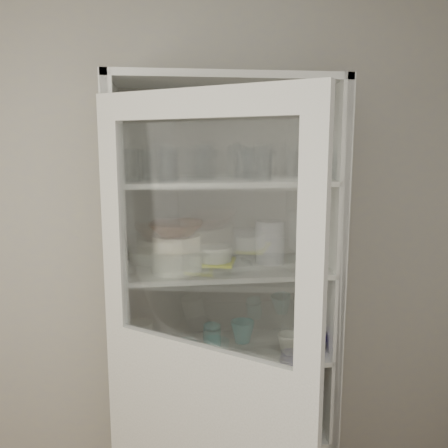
% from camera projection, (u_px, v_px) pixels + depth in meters
% --- Properties ---
extents(wall_back, '(3.60, 0.02, 2.60)m').
position_uv_depth(wall_back, '(179.00, 248.00, 2.38)').
color(wall_back, '#AAA7A3').
rests_on(wall_back, ground).
extents(pantry_cabinet, '(1.00, 0.45, 2.10)m').
position_uv_depth(pantry_cabinet, '(222.00, 326.00, 2.30)').
color(pantry_cabinet, beige).
rests_on(pantry_cabinet, floor).
extents(cupboard_door, '(0.74, 0.58, 2.00)m').
position_uv_depth(cupboard_door, '(202.00, 403.00, 1.75)').
color(cupboard_door, beige).
rests_on(cupboard_door, floor).
extents(tumbler_0, '(0.08, 0.08, 0.14)m').
position_uv_depth(tumbler_0, '(133.00, 165.00, 1.94)').
color(tumbler_0, silver).
rests_on(tumbler_0, shelf_glass).
extents(tumbler_1, '(0.07, 0.07, 0.13)m').
position_uv_depth(tumbler_1, '(170.00, 166.00, 1.95)').
color(tumbler_1, silver).
rests_on(tumbler_1, shelf_glass).
extents(tumbler_2, '(0.09, 0.09, 0.15)m').
position_uv_depth(tumbler_2, '(168.00, 164.00, 1.92)').
color(tumbler_2, silver).
rests_on(tumbler_2, shelf_glass).
extents(tumbler_3, '(0.10, 0.10, 0.15)m').
position_uv_depth(tumbler_3, '(204.00, 163.00, 1.99)').
color(tumbler_3, silver).
rests_on(tumbler_3, shelf_glass).
extents(tumbler_4, '(0.08, 0.08, 0.15)m').
position_uv_depth(tumbler_4, '(263.00, 163.00, 1.99)').
color(tumbler_4, silver).
rests_on(tumbler_4, shelf_glass).
extents(tumbler_5, '(0.08, 0.08, 0.13)m').
position_uv_depth(tumbler_5, '(321.00, 165.00, 2.02)').
color(tumbler_5, silver).
rests_on(tumbler_5, shelf_glass).
extents(tumbler_6, '(0.09, 0.09, 0.14)m').
position_uv_depth(tumbler_6, '(323.00, 165.00, 2.02)').
color(tumbler_6, silver).
rests_on(tumbler_6, shelf_glass).
extents(tumbler_7, '(0.08, 0.08, 0.13)m').
position_uv_depth(tumbler_7, '(149.00, 165.00, 2.07)').
color(tumbler_7, silver).
rests_on(tumbler_7, shelf_glass).
extents(tumbler_8, '(0.07, 0.07, 0.13)m').
position_uv_depth(tumbler_8, '(164.00, 165.00, 2.08)').
color(tumbler_8, silver).
rests_on(tumbler_8, shelf_glass).
extents(tumbler_9, '(0.07, 0.07, 0.13)m').
position_uv_depth(tumbler_9, '(210.00, 164.00, 2.12)').
color(tumbler_9, silver).
rests_on(tumbler_9, shelf_glass).
extents(tumbler_10, '(0.07, 0.07, 0.13)m').
position_uv_depth(tumbler_10, '(243.00, 164.00, 2.12)').
color(tumbler_10, silver).
rests_on(tumbler_10, shelf_glass).
extents(tumbler_11, '(0.07, 0.07, 0.12)m').
position_uv_depth(tumbler_11, '(250.00, 165.00, 2.13)').
color(tumbler_11, silver).
rests_on(tumbler_11, shelf_glass).
extents(goblet_0, '(0.08, 0.08, 0.19)m').
position_uv_depth(goblet_0, '(160.00, 157.00, 2.17)').
color(goblet_0, silver).
rests_on(goblet_0, shelf_glass).
extents(goblet_1, '(0.07, 0.07, 0.16)m').
position_uv_depth(goblet_1, '(205.00, 160.00, 2.21)').
color(goblet_1, silver).
rests_on(goblet_1, shelf_glass).
extents(goblet_2, '(0.08, 0.08, 0.18)m').
position_uv_depth(goblet_2, '(237.00, 158.00, 2.20)').
color(goblet_2, silver).
rests_on(goblet_2, shelf_glass).
extents(goblet_3, '(0.07, 0.07, 0.16)m').
position_uv_depth(goblet_3, '(268.00, 160.00, 2.25)').
color(goblet_3, silver).
rests_on(goblet_3, shelf_glass).
extents(plate_stack_front, '(0.22, 0.22, 0.10)m').
position_uv_depth(plate_stack_front, '(177.00, 261.00, 2.08)').
color(plate_stack_front, beige).
rests_on(plate_stack_front, shelf_plates).
extents(plate_stack_back, '(0.24, 0.24, 0.06)m').
position_uv_depth(plate_stack_back, '(154.00, 255.00, 2.27)').
color(plate_stack_back, beige).
rests_on(plate_stack_back, shelf_plates).
extents(cream_bowl, '(0.26, 0.26, 0.07)m').
position_uv_depth(cream_bowl, '(177.00, 243.00, 2.06)').
color(cream_bowl, beige).
rests_on(cream_bowl, plate_stack_front).
extents(terracotta_bowl, '(0.26, 0.26, 0.06)m').
position_uv_depth(terracotta_bowl, '(176.00, 229.00, 2.05)').
color(terracotta_bowl, '#54311A').
rests_on(terracotta_bowl, cream_bowl).
extents(glass_platter, '(0.45, 0.45, 0.02)m').
position_uv_depth(glass_platter, '(215.00, 265.00, 2.15)').
color(glass_platter, silver).
rests_on(glass_platter, shelf_plates).
extents(yellow_trivet, '(0.21, 0.21, 0.01)m').
position_uv_depth(yellow_trivet, '(215.00, 262.00, 2.15)').
color(yellow_trivet, yellow).
rests_on(yellow_trivet, glass_platter).
extents(white_ramekin, '(0.20, 0.20, 0.07)m').
position_uv_depth(white_ramekin, '(215.00, 254.00, 2.14)').
color(white_ramekin, beige).
rests_on(white_ramekin, yellow_trivet).
extents(grey_bowl_stack, '(0.14, 0.14, 0.20)m').
position_uv_depth(grey_bowl_stack, '(270.00, 242.00, 2.23)').
color(grey_bowl_stack, '#B4B5B5').
rests_on(grey_bowl_stack, shelf_plates).
extents(mug_blue, '(0.12, 0.12, 0.09)m').
position_uv_depth(mug_blue, '(314.00, 341.00, 2.21)').
color(mug_blue, '#140B82').
rests_on(mug_blue, shelf_mugs).
extents(mug_teal, '(0.15, 0.15, 0.11)m').
position_uv_depth(mug_teal, '(242.00, 332.00, 2.30)').
color(mug_teal, '#197475').
rests_on(mug_teal, shelf_mugs).
extents(mug_white, '(0.11, 0.11, 0.10)m').
position_uv_depth(mug_white, '(289.00, 344.00, 2.17)').
color(mug_white, beige).
rests_on(mug_white, shelf_mugs).
extents(teal_jar, '(0.08, 0.08, 0.10)m').
position_uv_depth(teal_jar, '(212.00, 336.00, 2.26)').
color(teal_jar, '#197475').
rests_on(teal_jar, shelf_mugs).
extents(measuring_cups, '(0.11, 0.11, 0.04)m').
position_uv_depth(measuring_cups, '(150.00, 353.00, 2.14)').
color(measuring_cups, '#AEADBF').
rests_on(measuring_cups, shelf_mugs).
extents(white_canister, '(0.13, 0.13, 0.14)m').
position_uv_depth(white_canister, '(141.00, 336.00, 2.21)').
color(white_canister, beige).
rests_on(white_canister, shelf_mugs).
extents(cream_dish, '(0.26, 0.26, 0.07)m').
position_uv_depth(cream_dish, '(184.00, 421.00, 2.29)').
color(cream_dish, beige).
rests_on(cream_dish, shelf_bot).
extents(tin_box, '(0.20, 0.15, 0.06)m').
position_uv_depth(tin_box, '(229.00, 421.00, 2.30)').
color(tin_box, gray).
rests_on(tin_box, shelf_bot).
extents(tumbler_12, '(0.06, 0.06, 0.13)m').
position_uv_depth(tumbler_12, '(263.00, 166.00, 1.99)').
color(tumbler_12, silver).
rests_on(tumbler_12, shelf_glass).
extents(tumbler_13, '(0.07, 0.07, 0.14)m').
position_uv_depth(tumbler_13, '(253.00, 163.00, 2.03)').
color(tumbler_13, silver).
rests_on(tumbler_13, shelf_glass).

